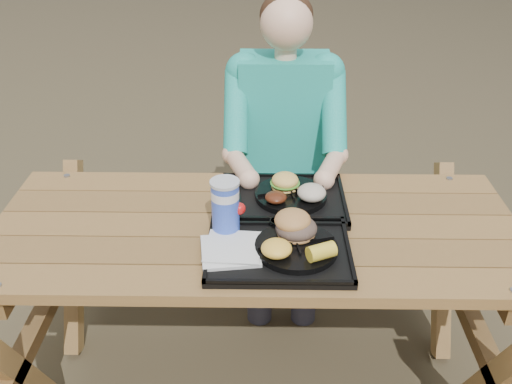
{
  "coord_description": "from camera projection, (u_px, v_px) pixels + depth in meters",
  "views": [
    {
      "loc": [
        0.02,
        -1.62,
        1.82
      ],
      "look_at": [
        0.0,
        0.0,
        0.88
      ],
      "focal_mm": 40.0,
      "sensor_mm": 36.0,
      "label": 1
    }
  ],
  "objects": [
    {
      "name": "burger",
      "position": [
        285.0,
        177.0,
        2.06
      ],
      "size": [
        0.1,
        0.1,
        0.09
      ],
      "primitive_type": null,
      "color": "#F3BC55",
      "rests_on": "plate_far"
    },
    {
      "name": "napkin_stack",
      "position": [
        230.0,
        250.0,
        1.77
      ],
      "size": [
        0.2,
        0.2,
        0.02
      ],
      "primitive_type": "cube",
      "rotation": [
        0.0,
        0.0,
        0.14
      ],
      "color": "silver",
      "rests_on": "tray_near"
    },
    {
      "name": "plate_near",
      "position": [
        296.0,
        247.0,
        1.78
      ],
      "size": [
        0.26,
        0.26,
        0.02
      ],
      "primitive_type": "cylinder",
      "color": "black",
      "rests_on": "tray_near"
    },
    {
      "name": "ground",
      "position": [
        256.0,
        379.0,
        2.32
      ],
      "size": [
        60.0,
        60.0,
        0.0
      ],
      "primitive_type": "plane",
      "color": "#999999",
      "rests_on": "ground"
    },
    {
      "name": "corn_cob",
      "position": [
        321.0,
        252.0,
        1.7
      ],
      "size": [
        0.11,
        0.11,
        0.05
      ],
      "primitive_type": null,
      "rotation": [
        0.0,
        0.0,
        0.43
      ],
      "color": "yellow",
      "rests_on": "plate_near"
    },
    {
      "name": "cutlery_far",
      "position": [
        237.0,
        198.0,
        2.05
      ],
      "size": [
        0.04,
        0.17,
        0.01
      ],
      "primitive_type": "cube",
      "rotation": [
        0.0,
        0.0,
        0.08
      ],
      "color": "black",
      "rests_on": "tray_far"
    },
    {
      "name": "diner",
      "position": [
        283.0,
        165.0,
        2.57
      ],
      "size": [
        0.48,
        0.84,
        1.28
      ],
      "primitive_type": null,
      "color": "#19B2A6",
      "rests_on": "ground"
    },
    {
      "name": "picnic_table",
      "position": [
        256.0,
        309.0,
        2.13
      ],
      "size": [
        1.8,
        1.49,
        0.75
      ],
      "primitive_type": null,
      "color": "#999999",
      "rests_on": "ground"
    },
    {
      "name": "baked_beans",
      "position": [
        276.0,
        197.0,
        1.99
      ],
      "size": [
        0.08,
        0.08,
        0.03
      ],
      "primitive_type": "ellipsoid",
      "color": "#522110",
      "rests_on": "plate_far"
    },
    {
      "name": "condiment_mustard",
      "position": [
        299.0,
        222.0,
        1.9
      ],
      "size": [
        0.05,
        0.05,
        0.03
      ],
      "primitive_type": "cylinder",
      "color": "yellow",
      "rests_on": "tray_near"
    },
    {
      "name": "tray_far",
      "position": [
        282.0,
        201.0,
        2.06
      ],
      "size": [
        0.45,
        0.35,
        0.02
      ],
      "primitive_type": "cube",
      "color": "black",
      "rests_on": "picnic_table"
    },
    {
      "name": "soda_cup",
      "position": [
        225.0,
        208.0,
        1.82
      ],
      "size": [
        0.09,
        0.09,
        0.18
      ],
      "primitive_type": "cylinder",
      "color": "blue",
      "rests_on": "tray_near"
    },
    {
      "name": "tray_near",
      "position": [
        278.0,
        251.0,
        1.79
      ],
      "size": [
        0.45,
        0.35,
        0.02
      ],
      "primitive_type": "cube",
      "color": "black",
      "rests_on": "picnic_table"
    },
    {
      "name": "potato_salad",
      "position": [
        312.0,
        193.0,
        2.0
      ],
      "size": [
        0.1,
        0.1,
        0.06
      ],
      "primitive_type": "ellipsoid",
      "color": "beige",
      "rests_on": "plate_far"
    },
    {
      "name": "condiment_bbq",
      "position": [
        277.0,
        224.0,
        1.88
      ],
      "size": [
        0.05,
        0.05,
        0.03
      ],
      "primitive_type": "cylinder",
      "color": "black",
      "rests_on": "tray_near"
    },
    {
      "name": "sandwich",
      "position": [
        297.0,
        218.0,
        1.79
      ],
      "size": [
        0.12,
        0.12,
        0.13
      ],
      "primitive_type": null,
      "color": "#BA7D41",
      "rests_on": "plate_near"
    },
    {
      "name": "mac_cheese",
      "position": [
        276.0,
        249.0,
        1.72
      ],
      "size": [
        0.09,
        0.09,
        0.05
      ],
      "primitive_type": "ellipsoid",
      "color": "yellow",
      "rests_on": "plate_near"
    },
    {
      "name": "plate_far",
      "position": [
        291.0,
        195.0,
        2.06
      ],
      "size": [
        0.26,
        0.26,
        0.02
      ],
      "primitive_type": "cylinder",
      "color": "black",
      "rests_on": "tray_far"
    }
  ]
}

